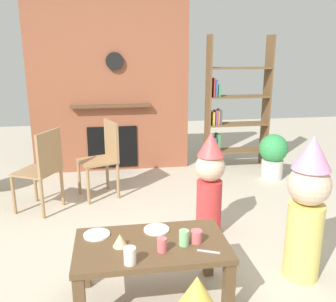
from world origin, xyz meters
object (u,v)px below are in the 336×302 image
(paper_plate_rear, at_px, (97,235))
(paper_cup_far_left, at_px, (196,236))
(paper_cup_near_right, at_px, (184,238))
(potted_plant_tall, at_px, (273,154))
(dining_chair_left, at_px, (43,166))
(paper_cup_center, at_px, (162,245))
(dining_chair_middle, at_px, (105,154))
(birthday_cake_slice, at_px, (120,240))
(child_in_pink, at_px, (307,205))
(child_by_the_chairs, at_px, (210,182))
(bookshelf, at_px, (233,109))
(paper_cup_near_left, at_px, (130,256))
(paper_plate_front, at_px, (157,229))
(coffee_table, at_px, (152,253))

(paper_plate_rear, bearing_deg, paper_cup_far_left, -16.81)
(paper_cup_near_right, distance_m, potted_plant_tall, 2.90)
(dining_chair_left, bearing_deg, paper_cup_center, 146.95)
(dining_chair_middle, relative_size, potted_plant_tall, 1.46)
(paper_cup_near_right, xyz_separation_m, paper_cup_far_left, (0.09, 0.02, -0.01))
(birthday_cake_slice, bearing_deg, potted_plant_tall, 47.16)
(paper_cup_center, bearing_deg, dining_chair_left, 119.57)
(child_in_pink, relative_size, child_by_the_chairs, 1.14)
(bookshelf, distance_m, dining_chair_left, 2.77)
(paper_cup_near_right, xyz_separation_m, paper_plate_rear, (-0.58, 0.22, -0.05))
(paper_cup_far_left, relative_size, potted_plant_tall, 0.14)
(paper_cup_near_left, distance_m, birthday_cake_slice, 0.23)
(paper_cup_near_left, bearing_deg, paper_plate_front, 61.89)
(paper_cup_near_left, distance_m, potted_plant_tall, 3.26)
(coffee_table, relative_size, dining_chair_left, 1.15)
(child_in_pink, relative_size, potted_plant_tall, 1.83)
(child_in_pink, bearing_deg, coffee_table, 0.00)
(paper_plate_rear, bearing_deg, paper_cup_near_left, -61.81)
(coffee_table, height_order, dining_chair_left, dining_chair_left)
(paper_plate_front, bearing_deg, paper_cup_far_left, -40.86)
(paper_cup_near_right, xyz_separation_m, child_by_the_chairs, (0.44, 0.97, 0.02))
(paper_cup_near_left, distance_m, paper_plate_front, 0.46)
(birthday_cake_slice, bearing_deg, paper_cup_far_left, -3.39)
(paper_plate_front, relative_size, dining_chair_middle, 0.21)
(paper_cup_near_left, xyz_separation_m, paper_plate_front, (0.21, 0.40, -0.05))
(paper_cup_far_left, relative_size, child_by_the_chairs, 0.09)
(dining_chair_middle, bearing_deg, paper_cup_near_right, 84.08)
(coffee_table, height_order, child_by_the_chairs, child_by_the_chairs)
(child_by_the_chairs, relative_size, dining_chair_left, 1.11)
(dining_chair_middle, bearing_deg, child_by_the_chairs, 110.35)
(birthday_cake_slice, bearing_deg, child_in_pink, 4.96)
(paper_cup_near_right, height_order, potted_plant_tall, potted_plant_tall)
(coffee_table, relative_size, dining_chair_middle, 1.15)
(paper_cup_near_left, relative_size, dining_chair_left, 0.12)
(paper_plate_front, distance_m, child_by_the_chairs, 0.94)
(paper_cup_far_left, xyz_separation_m, child_in_pink, (0.88, 0.15, 0.10))
(paper_plate_front, bearing_deg, dining_chair_middle, 101.45)
(coffee_table, distance_m, dining_chair_left, 1.94)
(bookshelf, bearing_deg, paper_plate_front, -118.44)
(paper_cup_near_right, bearing_deg, child_in_pink, 10.15)
(paper_cup_center, relative_size, dining_chair_left, 0.10)
(paper_cup_near_right, height_order, birthday_cake_slice, paper_cup_near_right)
(bookshelf, relative_size, birthday_cake_slice, 19.00)
(birthday_cake_slice, xyz_separation_m, child_in_pink, (1.39, 0.12, 0.10))
(paper_plate_rear, xyz_separation_m, birthday_cake_slice, (0.16, -0.17, 0.04))
(paper_plate_rear, xyz_separation_m, child_in_pink, (1.55, -0.05, 0.14))
(paper_cup_center, distance_m, potted_plant_tall, 3.03)
(paper_plate_front, height_order, child_in_pink, child_in_pink)
(paper_cup_near_right, distance_m, dining_chair_left, 2.10)
(paper_cup_far_left, bearing_deg, potted_plant_tall, 55.24)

